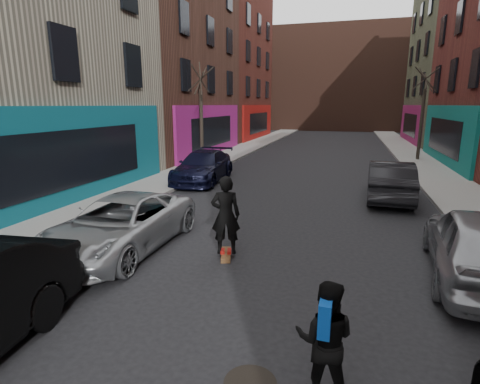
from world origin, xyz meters
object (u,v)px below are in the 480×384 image
Objects in this scene: skateboard at (226,255)px; manhole at (250,383)px; skateboarder at (226,215)px; parked_right_far at (480,245)px; parked_right_end at (390,180)px; tree_right_far at (423,105)px; parked_left_far at (121,224)px; pedestrian at (325,339)px; parked_left_end at (203,166)px; tree_left_far at (201,108)px.

skateboard is 4.20m from manhole.
skateboarder is at bearing 0.00° from skateboard.
parked_right_end is at bearing -74.73° from parked_right_far.
parked_right_far is 5.63m from manhole.
parked_left_far is at bearing -117.45° from tree_right_far.
parked_right_end is 10.96m from pedestrian.
parked_left_far is at bearing -85.46° from parked_left_end.
parked_left_far is 2.72m from skateboard.
parked_right_end is at bearing 47.11° from parked_left_far.
parked_right_end is at bearing -137.91° from skateboarder.
skateboarder is (0.00, 0.00, 0.98)m from skateboard.
skateboard is 0.43× the size of skateboarder.
skateboard is (-6.94, -18.15, -3.48)m from tree_right_far.
parked_left_far is at bearing 139.75° from manhole.
parked_left_far is at bearing 10.03° from parked_right_far.
pedestrian is at bearing 106.75° from skateboarder.
parked_left_far is (2.83, -12.44, -2.72)m from tree_left_far.
skateboarder is (-4.24, -7.03, 0.29)m from parked_right_end.
pedestrian is (6.38, -12.09, 0.06)m from parked_left_end.
parked_left_end is at bearing -6.37° from parked_right_end.
parked_right_end is at bearing 76.47° from manhole.
parked_left_end is 1.09× the size of parked_right_end.
skateboard is (-5.34, -0.28, -0.73)m from parked_right_far.
parked_left_end is 6.12× the size of skateboard.
pedestrian is (-2.82, -4.07, -0.00)m from parked_right_far.
skateboard is (5.46, -12.15, -3.33)m from tree_left_far.
skateboarder reaches higher than manhole.
parked_left_far is 8.00m from parked_right_far.
pedestrian is 2.18× the size of manhole.
parked_left_end is at bearing 114.21° from manhole.
tree_left_far is 11.28m from parked_right_end.
parked_left_end is (1.60, -3.85, -2.67)m from tree_left_far.
tree_left_far reaches higher than skateboard.
parked_left_far is 0.97× the size of parked_left_end.
tree_right_far is 11.78m from parked_right_end.
parked_left_far is 1.06× the size of parked_right_end.
parked_left_far is 5.61m from manhole.
tree_left_far reaches higher than parked_left_far.
parked_left_end is 13.68m from pedestrian.
tree_right_far reaches higher than tree_left_far.
tree_left_far is at bearing -41.70° from parked_right_far.
parked_right_far reaches higher than pedestrian.
parked_right_far is (10.80, -11.88, -2.60)m from tree_left_far.
pedestrian reaches higher than parked_right_end.
parked_right_end is (-1.10, 6.75, -0.04)m from parked_right_far.
parked_right_end is at bearing -27.84° from tree_left_far.
parked_right_far is at bearing 4.36° from parked_left_far.
parked_right_end is 6.42× the size of manhole.
parked_right_far is 6.84m from parked_right_end.
skateboarder is at bearing 6.47° from parked_left_far.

